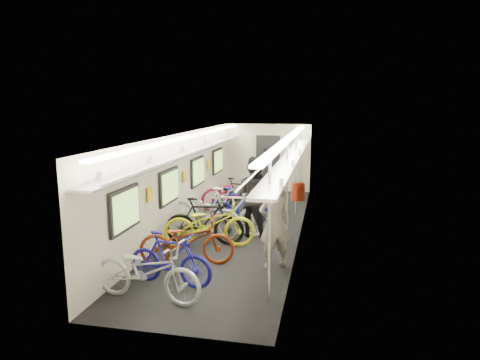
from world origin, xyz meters
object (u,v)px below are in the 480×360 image
at_px(bicycle_0, 147,271).
at_px(passenger_near, 275,223).
at_px(bicycle_1, 170,259).
at_px(passenger_mid, 254,196).
at_px(backpack, 298,192).

height_order(bicycle_0, passenger_near, passenger_near).
height_order(bicycle_1, passenger_mid, passenger_mid).
bearing_deg(bicycle_0, passenger_mid, -9.09).
bearing_deg(backpack, passenger_mid, 127.57).
xyz_separation_m(bicycle_0, passenger_near, (1.82, 1.84, 0.37)).
height_order(passenger_near, passenger_mid, passenger_mid).
height_order(passenger_mid, backpack, passenger_mid).
relative_size(bicycle_1, backpack, 4.21).
distance_m(passenger_near, backpack, 1.22).
relative_size(passenger_near, passenger_mid, 0.91).
distance_m(bicycle_0, bicycle_1, 0.65).
relative_size(bicycle_0, bicycle_1, 1.19).
xyz_separation_m(passenger_mid, backpack, (1.09, -0.79, 0.32)).
relative_size(bicycle_0, passenger_near, 1.09).
bearing_deg(passenger_near, bicycle_1, 7.81).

